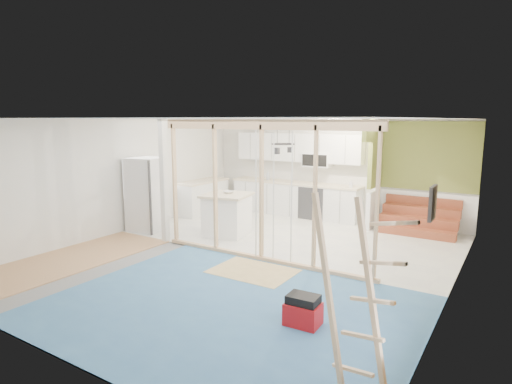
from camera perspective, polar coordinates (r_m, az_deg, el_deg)
The scene contains 17 objects.
room at distance 7.87m, azimuth -1.13°, elevation 0.24°, with size 7.01×8.01×2.61m.
floor_overlays at distance 8.19m, azimuth -0.43°, elevation -8.68°, with size 7.00×8.00×0.03m.
stud_frame at distance 7.96m, azimuth -2.59°, elevation 2.45°, with size 4.66×0.14×2.60m.
base_cabinets at distance 11.66m, azimuth 1.34°, elevation -0.84°, with size 4.45×2.24×0.93m.
upper_cabinets at distance 11.53m, azimuth 5.82°, elevation 5.77°, with size 3.60×0.41×0.85m.
green_partition at distance 10.52m, azimuth 19.57°, elevation 0.10°, with size 2.25×1.51×2.60m.
pot_rack at distance 9.57m, azimuth 3.57°, elevation 6.08°, with size 0.52×0.52×0.72m.
sheathing_panel at distance 4.74m, azimuth 21.55°, elevation -6.79°, with size 0.02×4.00×2.60m, color tan.
electrical_panel at distance 5.24m, azimuth 22.48°, elevation -1.37°, with size 0.04×0.30×0.40m, color #36373B.
ceiling_light at distance 9.92m, azimuth 15.56°, elevation 9.02°, with size 0.32×0.32×0.08m, color #FFEABF.
fridge at distance 10.27m, azimuth -14.34°, elevation -0.33°, with size 0.89×0.86×1.73m.
island at distance 9.63m, azimuth -3.89°, elevation -3.05°, with size 1.15×1.15×0.95m.
bowl at distance 9.58m, azimuth -3.71°, elevation -0.03°, with size 0.23×0.23×0.06m, color silver.
soap_bottle_a at distance 11.86m, azimuth 1.62°, elevation 2.25°, with size 0.10×0.10×0.26m, color #A3AAB6.
soap_bottle_b at distance 10.82m, azimuth 12.57°, elevation 1.11°, with size 0.09×0.09×0.19m, color silver.
toolbox at distance 5.63m, azimuth 6.29°, elevation -15.53°, with size 0.45×0.34×0.41m.
ladder at distance 4.12m, azimuth 13.13°, elevation -13.70°, with size 1.01×0.17×1.90m.
Camera 1 is at (4.26, -6.49, 2.58)m, focal length 30.00 mm.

